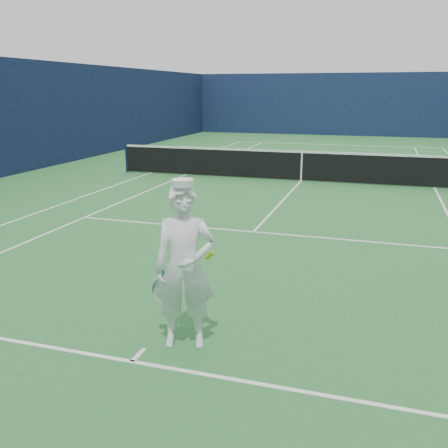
% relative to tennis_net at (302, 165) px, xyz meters
% --- Properties ---
extents(ground, '(80.00, 80.00, 0.00)m').
position_rel_tennis_net_xyz_m(ground, '(0.00, 0.00, -0.55)').
color(ground, '#296E30').
rests_on(ground, ground).
extents(court_markings, '(11.03, 23.83, 0.01)m').
position_rel_tennis_net_xyz_m(court_markings, '(0.00, 0.00, -0.55)').
color(court_markings, white).
rests_on(court_markings, ground).
extents(windscreen_fence, '(20.12, 36.12, 4.00)m').
position_rel_tennis_net_xyz_m(windscreen_fence, '(0.00, 0.00, 1.45)').
color(windscreen_fence, '#101B3D').
rests_on(windscreen_fence, ground).
extents(tennis_net, '(12.88, 0.09, 1.07)m').
position_rel_tennis_net_xyz_m(tennis_net, '(0.00, 0.00, 0.00)').
color(tennis_net, '#141E4C').
rests_on(tennis_net, ground).
extents(tennis_player, '(0.89, 0.65, 1.98)m').
position_rel_tennis_net_xyz_m(tennis_player, '(0.42, -11.32, 0.41)').
color(tennis_player, white).
rests_on(tennis_player, ground).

